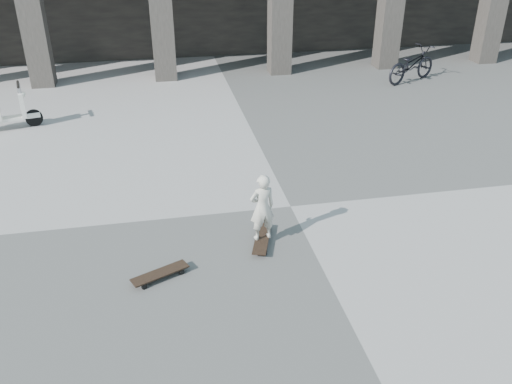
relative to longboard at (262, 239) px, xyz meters
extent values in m
plane|color=#52524F|center=(0.73, 1.04, -0.07)|extent=(90.00, 90.00, 0.00)
cube|color=#302D28|center=(-4.62, 9.54, 1.93)|extent=(0.65, 0.65, 4.00)
cube|color=#302D28|center=(-1.05, 9.54, 1.93)|extent=(0.65, 0.65, 4.00)
cube|color=#302D28|center=(2.52, 9.54, 1.93)|extent=(0.65, 0.65, 4.00)
cube|color=#302D28|center=(6.09, 9.54, 1.93)|extent=(0.65, 0.65, 4.00)
cube|color=#302D28|center=(9.66, 9.54, 1.93)|extent=(0.65, 0.65, 4.00)
cube|color=black|center=(0.00, 0.00, 0.01)|extent=(0.49, 0.95, 0.02)
cube|color=#B2B2B7|center=(0.10, 0.31, -0.03)|extent=(0.20, 0.11, 0.03)
cube|color=#B2B2B7|center=(-0.10, -0.31, -0.03)|extent=(0.20, 0.11, 0.03)
cylinder|color=black|center=(0.01, 0.34, -0.04)|extent=(0.05, 0.07, 0.07)
cylinder|color=black|center=(0.19, 0.28, -0.04)|extent=(0.05, 0.07, 0.07)
cylinder|color=black|center=(-0.19, -0.28, -0.04)|extent=(0.05, 0.07, 0.07)
cylinder|color=black|center=(-0.01, -0.34, -0.04)|extent=(0.05, 0.07, 0.07)
cube|color=black|center=(-1.62, -0.63, 0.02)|extent=(0.86, 0.54, 0.02)
cube|color=#B2B2B7|center=(-1.35, -0.50, -0.03)|extent=(0.13, 0.20, 0.03)
cube|color=#B2B2B7|center=(-1.89, -0.75, -0.03)|extent=(0.13, 0.20, 0.03)
cylinder|color=black|center=(-1.39, -0.42, -0.04)|extent=(0.08, 0.06, 0.07)
cylinder|color=black|center=(-1.31, -0.59, -0.04)|extent=(0.08, 0.06, 0.07)
cylinder|color=black|center=(-1.93, -0.66, -0.04)|extent=(0.08, 0.06, 0.07)
cylinder|color=black|center=(-1.85, -0.84, -0.04)|extent=(0.08, 0.06, 0.07)
imported|color=beige|center=(0.00, 0.00, 0.57)|extent=(0.44, 0.33, 1.10)
cylinder|color=black|center=(-4.36, 6.09, 0.13)|extent=(0.41, 0.18, 0.40)
cube|color=silver|center=(-4.89, 5.98, 0.19)|extent=(0.64, 0.38, 0.07)
cube|color=silver|center=(-4.55, 6.05, 0.48)|extent=(0.17, 0.35, 0.58)
cube|color=silver|center=(-4.36, 6.09, 0.21)|extent=(0.32, 0.20, 0.12)
cylinder|color=#B2B2B7|center=(-4.55, 6.05, 0.85)|extent=(0.11, 0.11, 0.30)
cylinder|color=black|center=(-4.55, 6.05, 0.98)|extent=(0.16, 0.50, 0.06)
sphere|color=white|center=(-4.49, 6.06, 0.73)|extent=(0.12, 0.12, 0.12)
imported|color=black|center=(6.18, 7.81, 0.44)|extent=(2.07, 1.49, 1.03)
camera|label=1|loc=(-1.48, -7.06, 4.68)|focal=38.00mm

